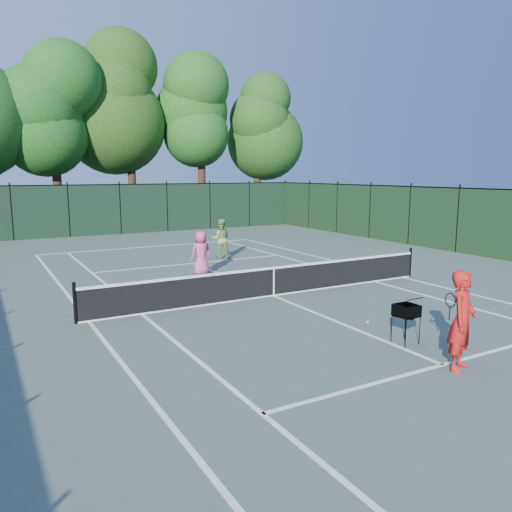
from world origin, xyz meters
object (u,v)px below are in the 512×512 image
loose_ball_midcourt (368,322)px  coach (462,321)px  ball_hopper (406,311)px  player_pink (201,253)px  player_green (221,239)px

loose_ball_midcourt → coach: bearing=-99.0°
ball_hopper → loose_ball_midcourt: (0.29, 1.52, -0.71)m
player_pink → ball_hopper: 9.18m
loose_ball_midcourt → ball_hopper: bearing=-100.6°
coach → player_pink: size_ratio=1.18×
coach → player_green: (1.44, 13.60, -0.10)m
ball_hopper → player_green: bearing=61.5°
player_pink → loose_ball_midcourt: size_ratio=24.04×
ball_hopper → player_pink: bearing=73.3°
player_pink → player_green: bearing=-129.3°
player_green → ball_hopper: (-1.23, -12.02, -0.13)m
player_green → loose_ball_midcourt: 10.57m
player_pink → ball_hopper: (0.95, -9.13, -0.08)m
coach → loose_ball_midcourt: 3.28m
player_green → loose_ball_midcourt: size_ratio=25.62×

